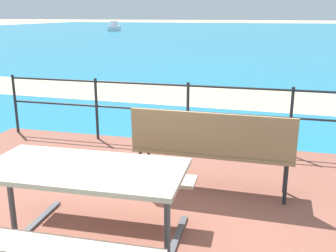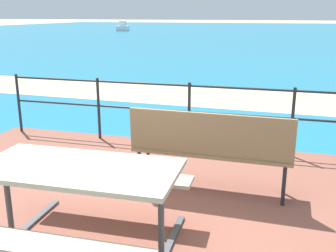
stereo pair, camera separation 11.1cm
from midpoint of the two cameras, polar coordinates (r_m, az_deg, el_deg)
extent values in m
plane|color=tan|center=(3.99, -4.35, -14.50)|extent=(240.00, 240.00, 0.00)
cube|color=brown|center=(3.98, -4.36, -14.12)|extent=(6.40, 5.20, 0.06)
cube|color=teal|center=(43.28, 14.71, 12.71)|extent=(90.00, 90.00, 0.01)
cube|color=tan|center=(9.95, 8.58, 4.04)|extent=(54.05, 4.35, 0.01)
cube|color=#BCAD93|center=(3.26, -11.79, -6.01)|extent=(1.63, 0.83, 0.04)
cube|color=#BCAD93|center=(2.90, -17.03, -16.02)|extent=(1.62, 0.31, 0.04)
cube|color=#BCAD93|center=(3.91, -7.51, -6.87)|extent=(1.62, 0.31, 0.04)
cylinder|color=#4C5156|center=(3.75, -21.08, -10.15)|extent=(0.05, 0.05, 0.76)
cube|color=#4C5156|center=(3.91, -20.54, -14.97)|extent=(0.11, 1.52, 0.03)
cylinder|color=#4C5156|center=(3.20, 0.03, -13.58)|extent=(0.05, 0.05, 0.76)
cube|color=#8C704C|center=(4.48, 6.91, -3.68)|extent=(1.77, 0.43, 0.04)
cube|color=#8C704C|center=(4.23, 6.59, -1.21)|extent=(1.77, 0.08, 0.47)
cylinder|color=#1E2328|center=(4.65, 17.01, -6.62)|extent=(0.04, 0.04, 0.46)
cylinder|color=#1E2328|center=(4.37, 16.97, -8.07)|extent=(0.04, 0.04, 0.46)
cylinder|color=#1E2328|center=(4.89, -2.21, -4.79)|extent=(0.04, 0.04, 0.46)
cylinder|color=#1E2328|center=(4.62, -3.43, -6.04)|extent=(0.04, 0.04, 0.46)
cylinder|color=#1E2328|center=(7.16, -20.17, 3.09)|extent=(0.04, 0.04, 0.98)
cylinder|color=#1E2328|center=(6.41, -9.41, 2.46)|extent=(0.04, 0.04, 0.98)
cylinder|color=#1E2328|center=(5.95, 3.57, 1.58)|extent=(0.04, 0.04, 0.98)
cylinder|color=#1E2328|center=(5.82, 17.88, 0.52)|extent=(0.04, 0.04, 0.98)
cylinder|color=#1E2328|center=(5.85, 3.64, 5.77)|extent=(5.90, 0.03, 0.03)
cylinder|color=#1E2328|center=(5.93, 3.58, 2.04)|extent=(5.90, 0.03, 0.03)
cube|color=silver|center=(48.58, -6.42, 13.75)|extent=(1.81, 3.04, 0.58)
cube|color=silver|center=(48.36, -6.48, 14.41)|extent=(0.92, 0.84, 0.56)
cone|color=silver|center=(50.23, -6.13, 13.82)|extent=(0.62, 0.61, 0.52)
camera|label=1|loc=(0.06, -89.38, 0.18)|focal=42.55mm
camera|label=2|loc=(0.06, 90.62, -0.18)|focal=42.55mm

